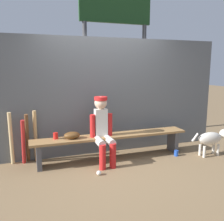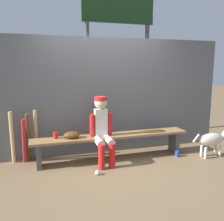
# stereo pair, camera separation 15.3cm
# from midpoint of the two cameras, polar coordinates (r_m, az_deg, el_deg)

# --- Properties ---
(ground_plane) EXTENTS (30.00, 30.00, 0.00)m
(ground_plane) POSITION_cam_midpoint_polar(r_m,az_deg,el_deg) (4.62, 0.96, -11.22)
(ground_plane) COLOR brown
(chainlink_fence) EXTENTS (4.92, 0.03, 2.23)m
(chainlink_fence) POSITION_cam_midpoint_polar(r_m,az_deg,el_deg) (4.76, -0.64, 3.26)
(chainlink_fence) COLOR #595E63
(chainlink_fence) RESTS_ON ground_plane
(dugout_bench) EXTENTS (2.89, 0.36, 0.46)m
(dugout_bench) POSITION_cam_midpoint_polar(r_m,az_deg,el_deg) (4.50, 0.98, -6.84)
(dugout_bench) COLOR olive
(dugout_bench) RESTS_ON ground_plane
(player_seated) EXTENTS (0.41, 0.55, 1.17)m
(player_seated) POSITION_cam_midpoint_polar(r_m,az_deg,el_deg) (4.27, -1.21, -4.02)
(player_seated) COLOR silver
(player_seated) RESTS_ON ground_plane
(baseball_glove) EXTENTS (0.28, 0.20, 0.12)m
(baseball_glove) POSITION_cam_midpoint_polar(r_m,az_deg,el_deg) (4.30, -8.32, -5.64)
(baseball_glove) COLOR #593819
(baseball_glove) RESTS_ON dugout_bench
(bat_wood_tan) EXTENTS (0.06, 0.13, 0.94)m
(bat_wood_tan) POSITION_cam_midpoint_polar(r_m,az_deg,el_deg) (4.60, -16.32, -5.59)
(bat_wood_tan) COLOR tan
(bat_wood_tan) RESTS_ON ground_plane
(bat_wood_dark) EXTENTS (0.07, 0.22, 0.89)m
(bat_wood_dark) POSITION_cam_midpoint_polar(r_m,az_deg,el_deg) (4.60, -18.04, -5.98)
(bat_wood_dark) COLOR brown
(bat_wood_dark) RESTS_ON ground_plane
(bat_aluminum_red) EXTENTS (0.09, 0.23, 0.81)m
(bat_aluminum_red) POSITION_cam_midpoint_polar(r_m,az_deg,el_deg) (4.54, -18.88, -6.78)
(bat_aluminum_red) COLOR #B22323
(bat_aluminum_red) RESTS_ON ground_plane
(bat_wood_natural) EXTENTS (0.07, 0.13, 0.93)m
(bat_wood_natural) POSITION_cam_midpoint_polar(r_m,az_deg,el_deg) (4.61, -21.34, -5.88)
(bat_wood_natural) COLOR tan
(bat_wood_natural) RESTS_ON ground_plane
(baseball) EXTENTS (0.07, 0.07, 0.07)m
(baseball) POSITION_cam_midpoint_polar(r_m,az_deg,el_deg) (3.99, -2.31, -14.27)
(baseball) COLOR white
(baseball) RESTS_ON ground_plane
(cup_on_ground) EXTENTS (0.08, 0.08, 0.11)m
(cup_on_ground) POSITION_cam_midpoint_polar(r_m,az_deg,el_deg) (4.90, 15.79, -9.70)
(cup_on_ground) COLOR #1E47AD
(cup_on_ground) RESTS_ON ground_plane
(cup_on_bench) EXTENTS (0.08, 0.08, 0.11)m
(cup_on_bench) POSITION_cam_midpoint_polar(r_m,az_deg,el_deg) (4.34, -12.01, -5.66)
(cup_on_bench) COLOR red
(cup_on_bench) RESTS_ON dugout_bench
(scoreboard) EXTENTS (1.99, 0.27, 3.85)m
(scoreboard) POSITION_cam_midpoint_polar(r_m,az_deg,el_deg) (6.01, 2.77, 19.56)
(scoreboard) COLOR #3F3F42
(scoreboard) RESTS_ON ground_plane
(dog) EXTENTS (0.84, 0.20, 0.49)m
(dog) POSITION_cam_midpoint_polar(r_m,az_deg,el_deg) (5.06, 23.43, -6.18)
(dog) COLOR beige
(dog) RESTS_ON ground_plane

